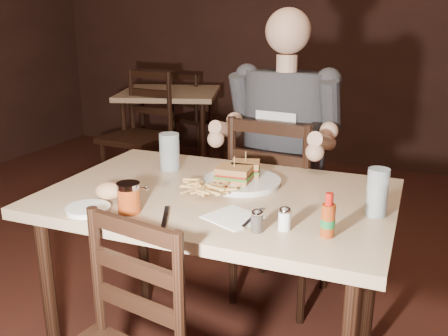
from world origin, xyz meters
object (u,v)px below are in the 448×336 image
at_px(glass_left, 170,152).
at_px(syrup_dispenser, 129,198).
at_px(main_table, 219,213).
at_px(bg_table, 170,101).
at_px(chair_far, 282,209).
at_px(bg_chair_far, 198,118).
at_px(side_plate, 88,210).
at_px(hot_sauce, 328,215).
at_px(glass_right, 377,192).
at_px(bg_chair_near, 136,137).
at_px(diner, 282,114).
at_px(dinner_plate, 242,183).

relative_size(glass_left, syrup_dispenser, 1.51).
bearing_deg(syrup_dispenser, main_table, 54.65).
distance_m(bg_table, chair_far, 2.10).
xyz_separation_m(bg_chair_far, side_plate, (1.07, -3.03, 0.34)).
relative_size(bg_table, chair_far, 1.06).
bearing_deg(chair_far, hot_sauce, 119.33).
distance_m(bg_table, glass_right, 2.90).
distance_m(bg_chair_near, syrup_dispenser, 2.26).
distance_m(diner, side_plate, 1.02).
bearing_deg(glass_right, syrup_dispenser, -158.83).
distance_m(diner, glass_right, 0.78).
distance_m(chair_far, diner, 0.48).
height_order(bg_chair_near, syrup_dispenser, bg_chair_near).
distance_m(glass_left, side_plate, 0.52).
relative_size(glass_right, hot_sauce, 1.17).
relative_size(main_table, glass_left, 8.18).
bearing_deg(diner, side_plate, -106.84).
height_order(bg_chair_near, glass_left, bg_chair_near).
relative_size(bg_table, dinner_plate, 3.51).
bearing_deg(main_table, glass_right, 0.32).
bearing_deg(bg_chair_near, diner, -29.55).
distance_m(hot_sauce, side_plate, 0.78).
bearing_deg(bg_chair_far, main_table, 136.47).
height_order(hot_sauce, side_plate, hot_sauce).
xyz_separation_m(bg_chair_near, syrup_dispenser, (1.20, -1.89, 0.33)).
height_order(bg_table, dinner_plate, dinner_plate).
relative_size(main_table, bg_chair_far, 1.43).
distance_m(bg_table, diner, 2.14).
bearing_deg(syrup_dispenser, side_plate, -161.35).
height_order(glass_left, glass_right, glass_right).
bearing_deg(bg_chair_far, glass_right, 144.98).
height_order(main_table, chair_far, chair_far).
bearing_deg(side_plate, glass_right, 20.96).
bearing_deg(bg_chair_far, chair_far, 144.42).
bearing_deg(hot_sauce, bg_chair_near, 135.22).
height_order(bg_chair_far, side_plate, bg_chair_far).
bearing_deg(diner, bg_chair_far, 129.98).
distance_m(bg_chair_near, side_plate, 2.23).
height_order(chair_far, hot_sauce, chair_far).
bearing_deg(syrup_dispenser, bg_chair_far, 110.75).
bearing_deg(glass_left, bg_table, 118.97).
bearing_deg(bg_chair_far, side_plate, 128.58).
relative_size(chair_far, glass_right, 6.08).
bearing_deg(bg_table, glass_left, -61.03).
height_order(main_table, hot_sauce, hot_sauce).
bearing_deg(syrup_dispenser, hot_sauce, 5.05).
bearing_deg(diner, syrup_dispenser, -100.42).
xyz_separation_m(chair_far, dinner_plate, (-0.01, -0.53, 0.30)).
xyz_separation_m(bg_table, bg_chair_near, (0.00, -0.55, -0.19)).
bearing_deg(bg_chair_far, bg_chair_near, 109.21).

